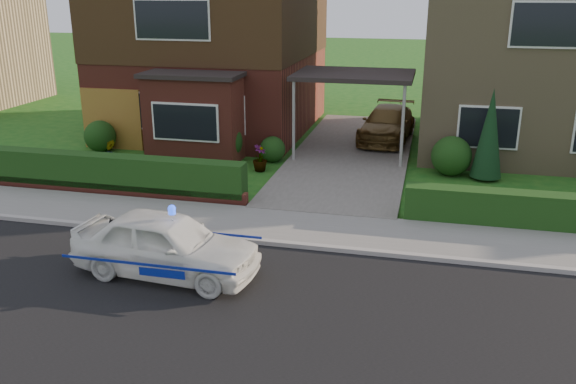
% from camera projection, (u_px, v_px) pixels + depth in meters
% --- Properties ---
extents(ground, '(120.00, 120.00, 0.00)m').
position_uv_depth(ground, '(266.00, 319.00, 10.46)').
color(ground, '#165316').
rests_on(ground, ground).
extents(road, '(60.00, 6.00, 0.02)m').
position_uv_depth(road, '(266.00, 319.00, 10.46)').
color(road, black).
rests_on(road, ground).
extents(kerb, '(60.00, 0.16, 0.12)m').
position_uv_depth(kerb, '(303.00, 246.00, 13.25)').
color(kerb, '#9E9993').
rests_on(kerb, ground).
extents(sidewalk, '(60.00, 2.00, 0.10)m').
position_uv_depth(sidewalk, '(312.00, 229.00, 14.22)').
color(sidewalk, slate).
rests_on(sidewalk, ground).
extents(driveway, '(3.80, 12.00, 0.12)m').
position_uv_depth(driveway, '(352.00, 153.00, 20.58)').
color(driveway, '#666059').
rests_on(driveway, ground).
extents(house_left, '(7.50, 9.53, 7.25)m').
position_uv_depth(house_left, '(215.00, 31.00, 23.32)').
color(house_left, brown).
rests_on(house_left, ground).
extents(house_right, '(7.50, 8.06, 7.25)m').
position_uv_depth(house_right, '(535.00, 40.00, 20.91)').
color(house_right, '#97825D').
rests_on(house_right, ground).
extents(carport_link, '(3.80, 3.00, 2.77)m').
position_uv_depth(carport_link, '(354.00, 76.00, 19.70)').
color(carport_link, black).
rests_on(carport_link, ground).
extents(garage_door, '(2.20, 0.10, 2.10)m').
position_uv_depth(garage_door, '(112.00, 119.00, 21.11)').
color(garage_door, brown).
rests_on(garage_door, ground).
extents(dwarf_wall, '(7.70, 0.25, 0.36)m').
position_uv_depth(dwarf_wall, '(112.00, 189.00, 16.56)').
color(dwarf_wall, brown).
rests_on(dwarf_wall, ground).
extents(hedge_left, '(7.50, 0.55, 0.90)m').
position_uv_depth(hedge_left, '(115.00, 194.00, 16.75)').
color(hedge_left, '#183510').
rests_on(hedge_left, ground).
extents(hedge_right, '(7.50, 0.55, 0.80)m').
position_uv_depth(hedge_right, '(568.00, 233.00, 14.12)').
color(hedge_right, '#183510').
rests_on(hedge_right, ground).
extents(shrub_left_far, '(1.08, 1.08, 1.08)m').
position_uv_depth(shrub_left_far, '(100.00, 136.00, 20.90)').
color(shrub_left_far, '#183510').
rests_on(shrub_left_far, ground).
extents(shrub_left_mid, '(1.32, 1.32, 1.32)m').
position_uv_depth(shrub_left_mid, '(222.00, 141.00, 19.70)').
color(shrub_left_mid, '#183510').
rests_on(shrub_left_mid, ground).
extents(shrub_left_near, '(0.84, 0.84, 0.84)m').
position_uv_depth(shrub_left_near, '(272.00, 149.00, 19.70)').
color(shrub_left_near, '#183510').
rests_on(shrub_left_near, ground).
extents(shrub_right_near, '(1.20, 1.20, 1.20)m').
position_uv_depth(shrub_right_near, '(451.00, 156.00, 18.23)').
color(shrub_right_near, '#183510').
rests_on(shrub_right_near, ground).
extents(conifer_a, '(0.90, 0.90, 2.60)m').
position_uv_depth(conifer_a, '(489.00, 137.00, 17.60)').
color(conifer_a, black).
rests_on(conifer_a, ground).
extents(police_car, '(3.42, 3.83, 1.43)m').
position_uv_depth(police_car, '(166.00, 245.00, 11.87)').
color(police_car, white).
rests_on(police_car, ground).
extents(driveway_car, '(1.99, 4.20, 1.18)m').
position_uv_depth(driveway_car, '(387.00, 124.00, 21.98)').
color(driveway_car, brown).
rests_on(driveway_car, driveway).
extents(potted_plant_a, '(0.51, 0.44, 0.82)m').
position_uv_depth(potted_plant_a, '(207.00, 180.00, 16.58)').
color(potted_plant_a, gray).
rests_on(potted_plant_a, ground).
extents(potted_plant_b, '(0.54, 0.52, 0.76)m').
position_uv_depth(potted_plant_b, '(109.00, 152.00, 19.55)').
color(potted_plant_b, gray).
rests_on(potted_plant_b, ground).
extents(potted_plant_c, '(0.51, 0.51, 0.81)m').
position_uv_depth(potted_plant_c, '(260.00, 159.00, 18.68)').
color(potted_plant_c, gray).
rests_on(potted_plant_c, ground).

